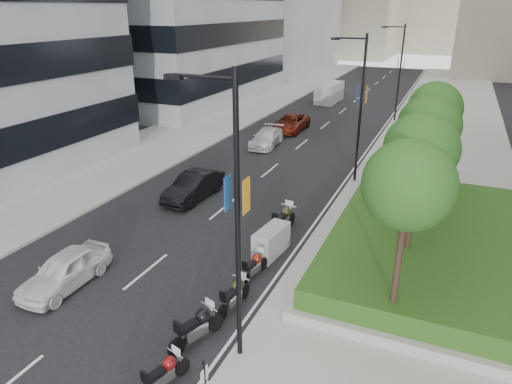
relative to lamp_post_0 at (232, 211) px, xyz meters
The scene contains 25 objects.
ground 6.62m from the lamp_post_0, 166.43° to the right, with size 160.00×160.00×0.00m, color black.
sidewalk_right 29.82m from the lamp_post_0, 80.49° to the left, with size 10.00×100.00×0.15m, color #9E9B93.
sidewalk_left 33.56m from the lamp_post_0, 119.10° to the left, with size 8.00×100.00×0.15m, color #9E9B93.
lane_edge 29.44m from the lamp_post_0, 90.88° to the left, with size 0.12×100.00×0.01m, color silver.
lane_centre 29.97m from the lamp_post_0, 101.01° to the left, with size 0.12×100.00×0.01m, color silver.
planter 11.73m from the lamp_post_0, 56.95° to the left, with size 10.00×14.00×0.40m, color #A09C95.
hedge 11.50m from the lamp_post_0, 56.95° to the left, with size 9.40×13.40×0.80m, color #203F12.
tree_0 5.30m from the lamp_post_0, 34.56° to the left, with size 2.80×2.80×6.30m.
tree_1 8.25m from the lamp_post_0, 58.11° to the left, with size 2.80×2.80×6.30m.
tree_2 11.84m from the lamp_post_0, 68.40° to the left, with size 2.80×2.80×6.30m.
tree_3 15.62m from the lamp_post_0, 73.81° to the left, with size 2.80×2.80×6.30m.
lamp_post_0 is the anchor object (origin of this frame).
lamp_post_1 17.00m from the lamp_post_0, 90.00° to the left, with size 2.34×0.45×9.00m.
lamp_post_2 35.00m from the lamp_post_0, 90.00° to the left, with size 2.34×0.45×9.00m.
motorcycle_1 5.15m from the lamp_post_0, 122.36° to the right, with size 0.78×1.91×0.98m.
motorcycle_2 4.66m from the lamp_post_0, behind, with size 1.01×2.24×1.16m.
motorcycle_3 5.14m from the lamp_post_0, 116.72° to the left, with size 0.71×2.13×1.06m.
motorcycle_4 6.46m from the lamp_post_0, 106.20° to the left, with size 0.65×1.95×0.97m.
motorcycle_5 7.92m from the lamp_post_0, 101.71° to the left, with size 1.10×2.23×1.28m.
motorcycle_6 9.92m from the lamp_post_0, 100.57° to the left, with size 0.83×2.47×1.23m.
car_a 9.07m from the lamp_post_0, behind, with size 1.66×4.12×1.40m, color white.
car_b 13.95m from the lamp_post_0, 126.33° to the left, with size 1.60×4.58×1.51m, color black.
car_c 24.24m from the lamp_post_0, 109.90° to the left, with size 1.89×4.65×1.35m, color silver.
car_d 29.15m from the lamp_post_0, 106.06° to the left, with size 2.41×5.23×1.45m, color #63180B.
delivery_van 43.08m from the lamp_post_0, 101.20° to the left, with size 2.25×5.29×2.18m.
Camera 1 is at (9.37, -9.36, 10.35)m, focal length 32.00 mm.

